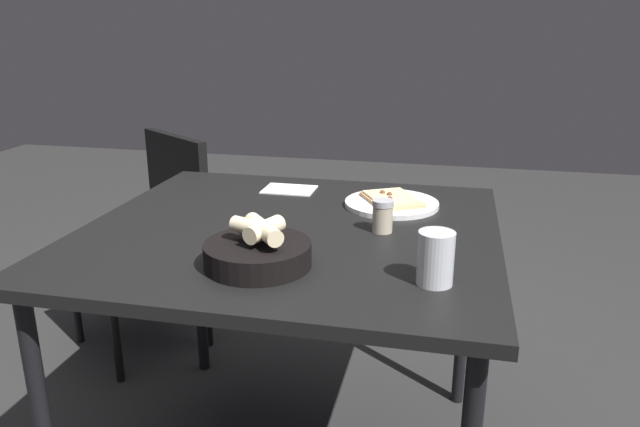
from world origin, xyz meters
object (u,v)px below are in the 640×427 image
(dining_table, at_px, (290,250))
(pepper_shaker, at_px, (383,218))
(chair_near, at_px, (153,228))
(bread_basket, at_px, (258,251))
(pizza_plate, at_px, (392,202))
(beer_glass, at_px, (435,261))

(dining_table, xyz_separation_m, pepper_shaker, (-0.24, -0.02, 0.10))
(dining_table, bearing_deg, chair_near, -39.97)
(bread_basket, bearing_deg, pizza_plate, -114.96)
(dining_table, relative_size, beer_glass, 9.48)
(pizza_plate, distance_m, pepper_shaker, 0.23)
(beer_glass, relative_size, pepper_shaker, 1.33)
(pepper_shaker, bearing_deg, chair_near, -31.62)
(pizza_plate, height_order, pepper_shaker, pepper_shaker)
(pepper_shaker, bearing_deg, beer_glass, 116.22)
(pizza_plate, relative_size, bread_basket, 1.15)
(pizza_plate, relative_size, pepper_shaker, 3.22)
(pizza_plate, distance_m, chair_near, 1.08)
(pizza_plate, relative_size, chair_near, 0.32)
(pizza_plate, height_order, chair_near, chair_near)
(bread_basket, distance_m, pepper_shaker, 0.37)
(beer_glass, bearing_deg, chair_near, -38.55)
(pepper_shaker, distance_m, chair_near, 1.18)
(bread_basket, height_order, chair_near, bread_basket)
(bread_basket, relative_size, beer_glass, 2.10)
(beer_glass, height_order, pepper_shaker, beer_glass)
(pizza_plate, relative_size, beer_glass, 2.41)
(pizza_plate, bearing_deg, dining_table, 45.70)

